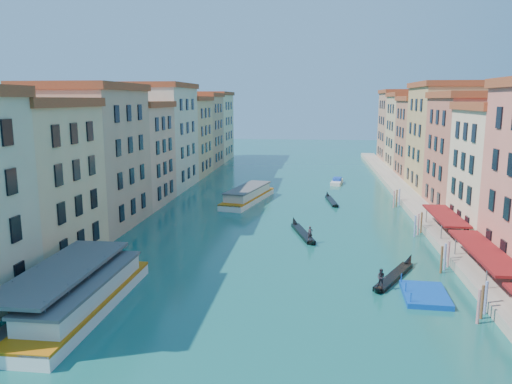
# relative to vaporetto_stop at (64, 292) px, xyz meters

# --- Properties ---
(left_bank_palazzos) EXTENTS (12.80, 128.40, 21.00)m
(left_bank_palazzos) POSITION_rel_vaporetto_stop_xyz_m (-10.00, 52.68, 8.27)
(left_bank_palazzos) COLOR #C7BA92
(left_bank_palazzos) RESTS_ON ground
(right_bank_palazzos) EXTENTS (12.80, 128.40, 21.00)m
(right_bank_palazzos) POSITION_rel_vaporetto_stop_xyz_m (46.00, 53.00, 8.31)
(right_bank_palazzos) COLOR #AD5539
(right_bank_palazzos) RESTS_ON ground
(quay) EXTENTS (4.00, 140.00, 1.00)m
(quay) POSITION_rel_vaporetto_stop_xyz_m (38.00, 53.00, -0.94)
(quay) COLOR gray
(quay) RESTS_ON ground
(restaurant_awnings) EXTENTS (3.20, 44.55, 3.12)m
(restaurant_awnings) POSITION_rel_vaporetto_stop_xyz_m (38.19, 11.00, 1.55)
(restaurant_awnings) COLOR maroon
(restaurant_awnings) RESTS_ON ground
(vaporetto_stop) EXTENTS (5.40, 16.40, 3.65)m
(vaporetto_stop) POSITION_rel_vaporetto_stop_xyz_m (0.00, 0.00, 0.00)
(vaporetto_stop) COLOR #545456
(vaporetto_stop) RESTS_ON ground
(mooring_poles_right) EXTENTS (1.44, 54.24, 3.20)m
(mooring_poles_right) POSITION_rel_vaporetto_stop_xyz_m (35.10, 16.80, -0.14)
(mooring_poles_right) COLOR brown
(mooring_poles_right) RESTS_ON ground
(mooring_poles_left) EXTENTS (0.24, 8.24, 3.20)m
(mooring_poles_left) POSITION_rel_vaporetto_stop_xyz_m (-2.50, 0.00, -0.14)
(mooring_poles_left) COLOR brown
(mooring_poles_left) RESTS_ON ground
(vaporetto_near) EXTENTS (4.54, 19.51, 2.90)m
(vaporetto_near) POSITION_rel_vaporetto_stop_xyz_m (2.00, -0.29, -0.13)
(vaporetto_near) COLOR white
(vaporetto_near) RESTS_ON ground
(vaporetto_far) EXTENTS (7.75, 18.27, 2.65)m
(vaporetto_far) POSITION_rel_vaporetto_stop_xyz_m (9.70, 47.12, -0.25)
(vaporetto_far) COLOR white
(vaporetto_far) RESTS_ON ground
(gondola_fore) EXTENTS (4.03, 11.96, 2.42)m
(gondola_fore) POSITION_rel_vaporetto_stop_xyz_m (19.85, 26.22, -1.03)
(gondola_fore) COLOR black
(gondola_fore) RESTS_ON ground
(gondola_right) EXTENTS (6.19, 10.95, 2.37)m
(gondola_right) POSITION_rel_vaporetto_stop_xyz_m (29.30, 10.55, -0.99)
(gondola_right) COLOR black
(gondola_right) RESTS_ON ground
(gondola_far) EXTENTS (2.26, 11.11, 1.57)m
(gondola_far) POSITION_rel_vaporetto_stop_xyz_m (24.32, 48.60, -1.12)
(gondola_far) COLOR black
(gondola_far) RESTS_ON ground
(motorboat_mid) EXTENTS (4.24, 7.41, 1.46)m
(motorboat_mid) POSITION_rel_vaporetto_stop_xyz_m (9.27, 43.71, -0.87)
(motorboat_mid) COLOR beige
(motorboat_mid) RESTS_ON ground
(motorboat_far) EXTENTS (3.00, 6.58, 1.31)m
(motorboat_far) POSITION_rel_vaporetto_stop_xyz_m (26.10, 68.10, -0.93)
(motorboat_far) COLOR silver
(motorboat_far) RESTS_ON ground
(blue_dock) EXTENTS (4.14, 6.01, 0.49)m
(blue_dock) POSITION_rel_vaporetto_stop_xyz_m (31.50, 6.14, -1.20)
(blue_dock) COLOR #0842A7
(blue_dock) RESTS_ON ground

